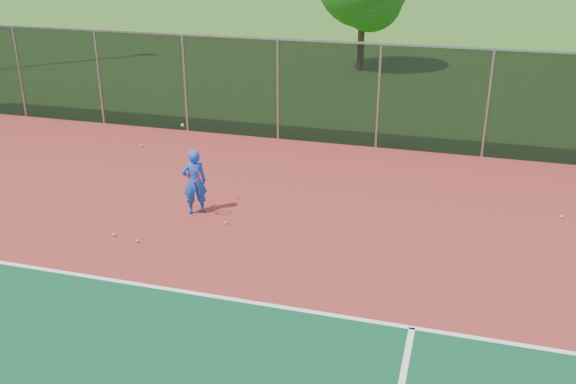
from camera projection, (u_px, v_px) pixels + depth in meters
name	position (u px, v px, depth m)	size (l,w,h in m)	color
court_apron	(275.00, 344.00, 9.96)	(30.00, 20.00, 0.02)	maroon
fence_back	(378.00, 96.00, 18.24)	(30.00, 0.06, 3.03)	black
tennis_player	(194.00, 182.00, 14.24)	(0.65, 0.71, 2.04)	blue
practice_ball_0	(114.00, 235.00, 13.40)	(0.07, 0.07, 0.07)	#ADCC17
practice_ball_1	(137.00, 241.00, 13.13)	(0.07, 0.07, 0.07)	#ADCC17
practice_ball_2	(561.00, 217.00, 14.24)	(0.07, 0.07, 0.07)	#ADCC17
practice_ball_3	(141.00, 146.00, 18.84)	(0.07, 0.07, 0.07)	#ADCC17
practice_ball_4	(226.00, 223.00, 13.94)	(0.07, 0.07, 0.07)	#ADCC17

